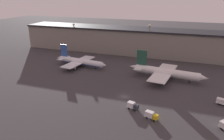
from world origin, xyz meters
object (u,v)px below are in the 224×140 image
(service_vehicle_2, at_px, (224,102))
(airplane_0, at_px, (80,62))
(airplane_1, at_px, (166,72))
(service_vehicle_3, at_px, (133,106))
(service_vehicle_1, at_px, (151,115))

(service_vehicle_2, bearing_deg, airplane_0, 179.41)
(service_vehicle_2, bearing_deg, airplane_1, 157.25)
(airplane_1, bearing_deg, airplane_0, -176.96)
(airplane_1, relative_size, service_vehicle_2, 6.35)
(airplane_0, height_order, airplane_1, airplane_1)
(airplane_1, bearing_deg, service_vehicle_3, -95.73)
(airplane_1, bearing_deg, service_vehicle_2, -33.17)
(airplane_0, height_order, service_vehicle_2, airplane_0)
(airplane_0, relative_size, airplane_1, 0.88)
(service_vehicle_1, bearing_deg, service_vehicle_2, 57.26)
(airplane_1, relative_size, service_vehicle_3, 8.80)
(service_vehicle_1, relative_size, service_vehicle_3, 1.09)
(service_vehicle_3, bearing_deg, service_vehicle_1, -14.50)
(airplane_1, height_order, service_vehicle_3, airplane_1)
(airplane_0, xyz_separation_m, airplane_1, (54.97, -3.89, 0.52))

